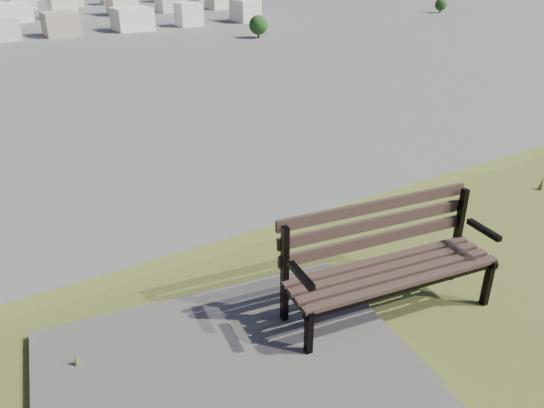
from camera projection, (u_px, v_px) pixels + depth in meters
park_bench at (386, 256)px, 4.67m from camera, size 2.00×0.89×1.01m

